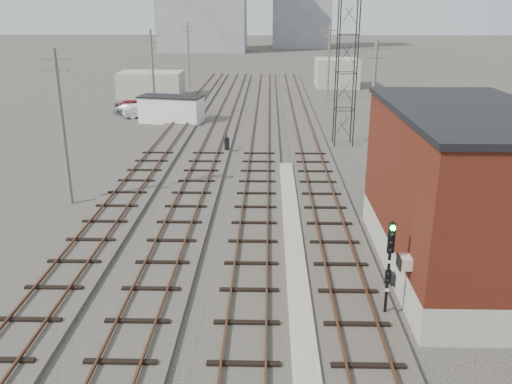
{
  "coord_description": "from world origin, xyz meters",
  "views": [
    {
      "loc": [
        -0.73,
        -10.06,
        11.13
      ],
      "look_at": [
        -1.38,
        15.93,
        2.2
      ],
      "focal_mm": 38.0,
      "sensor_mm": 36.0,
      "label": 1
    }
  ],
  "objects_px": {
    "site_trailer": "(171,109)",
    "car_silver": "(144,111)",
    "signal_mast": "(389,263)",
    "car_red": "(134,106)",
    "car_grey": "(133,109)",
    "switch_stand": "(227,144)"
  },
  "relations": [
    {
      "from": "signal_mast",
      "to": "site_trailer",
      "type": "height_order",
      "value": "signal_mast"
    },
    {
      "from": "signal_mast",
      "to": "switch_stand",
      "type": "distance_m",
      "value": 25.56
    },
    {
      "from": "site_trailer",
      "to": "car_silver",
      "type": "xyz_separation_m",
      "value": [
        -3.46,
        2.66,
        -0.64
      ]
    },
    {
      "from": "site_trailer",
      "to": "car_red",
      "type": "relative_size",
      "value": 1.6
    },
    {
      "from": "car_red",
      "to": "car_grey",
      "type": "relative_size",
      "value": 1.0
    },
    {
      "from": "signal_mast",
      "to": "car_grey",
      "type": "relative_size",
      "value": 0.91
    },
    {
      "from": "signal_mast",
      "to": "car_red",
      "type": "xyz_separation_m",
      "value": [
        -19.36,
        41.28,
        -1.52
      ]
    },
    {
      "from": "switch_stand",
      "to": "car_red",
      "type": "bearing_deg",
      "value": 101.99
    },
    {
      "from": "site_trailer",
      "to": "car_grey",
      "type": "xyz_separation_m",
      "value": [
        -4.88,
        3.99,
        -0.74
      ]
    },
    {
      "from": "site_trailer",
      "to": "car_silver",
      "type": "bearing_deg",
      "value": 154.09
    },
    {
      "from": "car_red",
      "to": "car_silver",
      "type": "xyz_separation_m",
      "value": [
        1.62,
        -2.71,
        -0.01
      ]
    },
    {
      "from": "switch_stand",
      "to": "car_red",
      "type": "xyz_separation_m",
      "value": [
        -11.53,
        17.0,
        0.06
      ]
    },
    {
      "from": "car_red",
      "to": "switch_stand",
      "type": "bearing_deg",
      "value": -158.77
    },
    {
      "from": "car_red",
      "to": "car_silver",
      "type": "distance_m",
      "value": 3.16
    },
    {
      "from": "signal_mast",
      "to": "switch_stand",
      "type": "bearing_deg",
      "value": 107.88
    },
    {
      "from": "switch_stand",
      "to": "site_trailer",
      "type": "relative_size",
      "value": 0.21
    },
    {
      "from": "signal_mast",
      "to": "site_trailer",
      "type": "bearing_deg",
      "value": 111.69
    },
    {
      "from": "switch_stand",
      "to": "site_trailer",
      "type": "bearing_deg",
      "value": 96.86
    },
    {
      "from": "site_trailer",
      "to": "signal_mast",
      "type": "bearing_deg",
      "value": -56.66
    },
    {
      "from": "switch_stand",
      "to": "site_trailer",
      "type": "height_order",
      "value": "site_trailer"
    },
    {
      "from": "site_trailer",
      "to": "car_silver",
      "type": "distance_m",
      "value": 4.41
    },
    {
      "from": "site_trailer",
      "to": "car_grey",
      "type": "height_order",
      "value": "site_trailer"
    }
  ]
}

